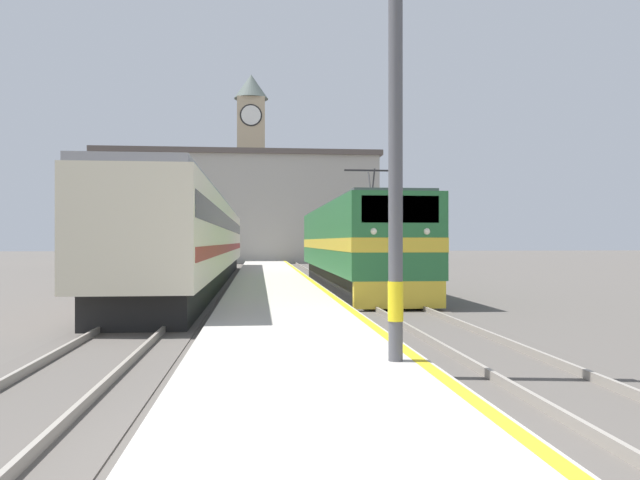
% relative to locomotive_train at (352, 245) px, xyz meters
% --- Properties ---
extents(ground_plane, '(200.00, 200.00, 0.00)m').
position_rel_locomotive_train_xyz_m(ground_plane, '(-3.45, 8.48, -1.92)').
color(ground_plane, '#514C47').
extents(platform, '(3.73, 140.00, 0.28)m').
position_rel_locomotive_train_xyz_m(platform, '(-3.45, 3.48, -1.78)').
color(platform, '#ADA89E').
rests_on(platform, ground).
extents(rail_track_near, '(2.83, 140.00, 0.16)m').
position_rel_locomotive_train_xyz_m(rail_track_near, '(0.00, 3.48, -1.89)').
color(rail_track_near, '#514C47').
rests_on(rail_track_near, ground).
extents(rail_track_far, '(2.83, 140.00, 0.16)m').
position_rel_locomotive_train_xyz_m(rail_track_far, '(-7.01, 3.48, -1.89)').
color(rail_track_far, '#514C47').
rests_on(rail_track_far, ground).
extents(locomotive_train, '(2.92, 18.90, 4.73)m').
position_rel_locomotive_train_xyz_m(locomotive_train, '(0.00, 0.00, 0.00)').
color(locomotive_train, black).
rests_on(locomotive_train, ground).
extents(passenger_train, '(2.92, 34.71, 4.00)m').
position_rel_locomotive_train_xyz_m(passenger_train, '(-7.01, 3.69, 0.23)').
color(passenger_train, black).
rests_on(passenger_train, ground).
extents(catenary_mast, '(2.40, 0.24, 8.93)m').
position_rel_locomotive_train_xyz_m(catenary_mast, '(-2.01, -18.10, 2.87)').
color(catenary_mast, '#4C4C51').
rests_on(catenary_mast, platform).
extents(clock_tower, '(3.86, 3.86, 21.07)m').
position_rel_locomotive_train_xyz_m(clock_tower, '(-4.96, 43.83, 9.27)').
color(clock_tower, tan).
rests_on(clock_tower, ground).
extents(station_building, '(27.08, 8.58, 10.74)m').
position_rel_locomotive_train_xyz_m(station_building, '(-5.96, 34.67, 3.47)').
color(station_building, '#A8A399').
rests_on(station_building, ground).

